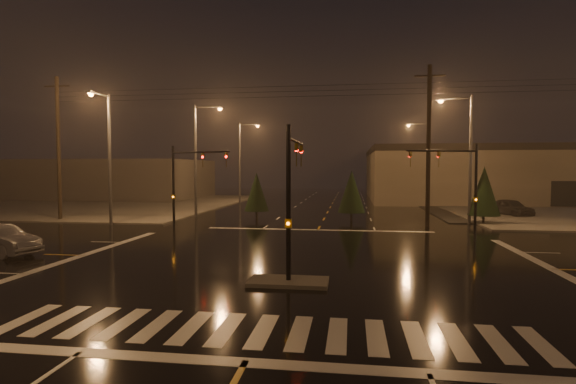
% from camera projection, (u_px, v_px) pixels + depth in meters
% --- Properties ---
extents(ground, '(140.00, 140.00, 0.00)m').
position_uv_depth(ground, '(300.00, 262.00, 20.94)').
color(ground, black).
rests_on(ground, ground).
extents(sidewalk_nw, '(36.00, 36.00, 0.12)m').
position_uv_depth(sidewalk_nw, '(84.00, 204.00, 54.80)').
color(sidewalk_nw, '#42403B').
rests_on(sidewalk_nw, ground).
extents(median_island, '(3.00, 1.60, 0.15)m').
position_uv_depth(median_island, '(288.00, 282.00, 16.98)').
color(median_island, '#42403B').
rests_on(median_island, ground).
extents(crosswalk, '(15.00, 2.60, 0.01)m').
position_uv_depth(crosswalk, '(263.00, 331.00, 12.04)').
color(crosswalk, beige).
rests_on(crosswalk, ground).
extents(stop_bar_near, '(16.00, 0.50, 0.01)m').
position_uv_depth(stop_bar_near, '(245.00, 362.00, 10.07)').
color(stop_bar_near, beige).
rests_on(stop_bar_near, ground).
extents(stop_bar_far, '(16.00, 0.50, 0.01)m').
position_uv_depth(stop_bar_far, '(318.00, 230.00, 31.82)').
color(stop_bar_far, beige).
rests_on(stop_bar_far, ground).
extents(commercial_block, '(30.00, 18.00, 5.60)m').
position_uv_depth(commercial_block, '(100.00, 179.00, 67.22)').
color(commercial_block, '#443F3C').
rests_on(commercial_block, ground).
extents(signal_mast_median, '(0.25, 4.59, 6.00)m').
position_uv_depth(signal_mast_median, '(292.00, 184.00, 17.71)').
color(signal_mast_median, black).
rests_on(signal_mast_median, ground).
extents(signal_mast_ne, '(4.84, 1.86, 6.00)m').
position_uv_depth(signal_mast_ne, '(462.00, 177.00, 29.44)').
color(signal_mast_ne, black).
rests_on(signal_mast_ne, ground).
extents(signal_mast_nw, '(4.84, 1.86, 6.00)m').
position_uv_depth(signal_mast_nw, '(185.00, 176.00, 32.10)').
color(signal_mast_nw, black).
rests_on(signal_mast_nw, ground).
extents(streetlight_1, '(2.77, 0.32, 10.00)m').
position_uv_depth(streetlight_1, '(199.00, 152.00, 40.00)').
color(streetlight_1, '#38383A').
rests_on(streetlight_1, ground).
extents(streetlight_2, '(2.77, 0.32, 10.00)m').
position_uv_depth(streetlight_2, '(242.00, 157.00, 55.82)').
color(streetlight_2, '#38383A').
rests_on(streetlight_2, ground).
extents(streetlight_3, '(2.77, 0.32, 10.00)m').
position_uv_depth(streetlight_3, '(466.00, 150.00, 34.89)').
color(streetlight_3, '#38383A').
rests_on(streetlight_3, ground).
extents(streetlight_4, '(2.77, 0.32, 10.00)m').
position_uv_depth(streetlight_4, '(425.00, 157.00, 54.67)').
color(streetlight_4, '#38383A').
rests_on(streetlight_4, ground).
extents(streetlight_5, '(0.32, 2.77, 10.00)m').
position_uv_depth(streetlight_5, '(107.00, 149.00, 33.94)').
color(streetlight_5, '#38383A').
rests_on(streetlight_5, ground).
extents(utility_pole_0, '(2.20, 0.32, 12.00)m').
position_uv_depth(utility_pole_0, '(58.00, 147.00, 37.54)').
color(utility_pole_0, black).
rests_on(utility_pole_0, ground).
extents(utility_pole_1, '(2.20, 0.32, 12.00)m').
position_uv_depth(utility_pole_1, '(429.00, 145.00, 33.34)').
color(utility_pole_1, black).
rests_on(utility_pole_1, ground).
extents(conifer_0, '(2.45, 2.45, 4.53)m').
position_uv_depth(conifer_0, '(484.00, 191.00, 35.05)').
color(conifer_0, black).
rests_on(conifer_0, ground).
extents(conifer_3, '(2.12, 2.12, 4.01)m').
position_uv_depth(conifer_3, '(257.00, 192.00, 38.64)').
color(conifer_3, black).
rests_on(conifer_3, ground).
extents(conifer_4, '(2.25, 2.25, 4.21)m').
position_uv_depth(conifer_4, '(352.00, 191.00, 37.34)').
color(conifer_4, black).
rests_on(conifer_4, ground).
extents(car_parked, '(3.43, 4.94, 1.56)m').
position_uv_depth(car_parked, '(511.00, 207.00, 41.37)').
color(car_parked, black).
rests_on(car_parked, ground).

